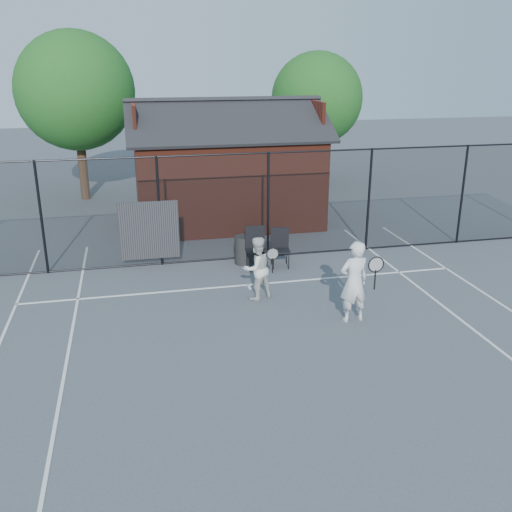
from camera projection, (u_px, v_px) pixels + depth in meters
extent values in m
plane|color=#494C53|center=(278.00, 340.00, 11.54)|extent=(80.00, 80.00, 0.00)
cube|color=white|center=(248.00, 285.00, 14.30)|extent=(11.00, 0.06, 0.01)
cube|color=white|center=(55.00, 425.00, 8.85)|extent=(0.06, 18.00, 0.01)
cube|color=white|center=(249.00, 287.00, 14.16)|extent=(0.06, 0.30, 0.01)
cylinder|color=black|center=(41.00, 218.00, 14.62)|extent=(0.07, 0.07, 3.00)
cylinder|color=black|center=(159.00, 212.00, 15.24)|extent=(0.07, 0.07, 3.00)
cylinder|color=black|center=(268.00, 206.00, 15.86)|extent=(0.07, 0.07, 3.00)
cylinder|color=black|center=(369.00, 200.00, 16.48)|extent=(0.07, 0.07, 3.00)
cylinder|color=black|center=(462.00, 195.00, 17.09)|extent=(0.07, 0.07, 3.00)
cylinder|color=black|center=(232.00, 154.00, 15.17)|extent=(22.00, 0.04, 0.04)
cylinder|color=black|center=(233.00, 258.00, 16.14)|extent=(22.00, 0.04, 0.04)
cube|color=black|center=(233.00, 208.00, 15.65)|extent=(22.00, 3.00, 0.01)
cube|color=black|center=(149.00, 231.00, 15.33)|extent=(1.60, 0.04, 1.60)
cube|color=#602416|center=(226.00, 178.00, 19.44)|extent=(6.00, 4.00, 3.00)
cube|color=black|center=(230.00, 121.00, 17.85)|extent=(6.50, 2.36, 1.32)
cube|color=black|center=(220.00, 115.00, 19.69)|extent=(6.50, 2.36, 1.32)
cube|color=#602416|center=(134.00, 120.00, 18.16)|extent=(0.10, 2.80, 1.06)
cube|color=#602416|center=(311.00, 116.00, 19.38)|extent=(0.10, 2.80, 1.06)
cylinder|color=#312413|center=(83.00, 168.00, 22.64)|extent=(0.36, 0.36, 2.52)
sphere|color=#1C4E16|center=(75.00, 91.00, 21.67)|extent=(4.48, 4.48, 4.48)
cylinder|color=#312413|center=(315.00, 158.00, 25.66)|extent=(0.36, 0.36, 2.23)
sphere|color=#1C4E16|center=(317.00, 98.00, 24.81)|extent=(3.97, 3.97, 3.97)
imported|color=silver|center=(354.00, 282.00, 12.10)|extent=(0.69, 0.49, 1.80)
torus|color=black|center=(376.00, 264.00, 11.67)|extent=(0.35, 0.03, 0.35)
cylinder|color=black|center=(375.00, 280.00, 11.78)|extent=(0.03, 0.03, 0.43)
imported|color=silver|center=(257.00, 268.00, 13.29)|extent=(0.89, 0.79, 1.51)
torus|color=black|center=(273.00, 254.00, 12.93)|extent=(0.30, 0.02, 0.30)
cylinder|color=black|center=(273.00, 266.00, 13.02)|extent=(0.03, 0.03, 0.36)
cube|color=black|center=(257.00, 249.00, 15.23)|extent=(0.54, 0.57, 1.12)
cube|color=black|center=(280.00, 249.00, 15.38)|extent=(0.57, 0.58, 1.04)
cylinder|color=#262626|center=(244.00, 250.00, 15.70)|extent=(0.65, 0.65, 0.78)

